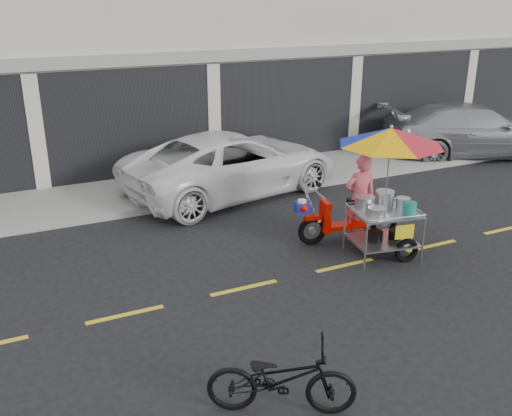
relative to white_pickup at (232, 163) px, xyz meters
name	(u,v)px	position (x,y,z in m)	size (l,w,h in m)	color
ground	(345,265)	(0.27, -4.57, -0.76)	(90.00, 90.00, 0.00)	black
sidewalk	(229,178)	(0.27, 0.93, -0.68)	(45.00, 3.00, 0.15)	gray
shophouse_block	(246,5)	(3.09, 6.01, 3.48)	(36.00, 8.11, 10.40)	beige
centerline	(345,265)	(0.27, -4.57, -0.75)	(42.00, 0.10, 0.01)	gold
white_pickup	(232,163)	(0.00, 0.00, 0.00)	(2.51, 5.44, 1.51)	white
silver_pickup	(472,130)	(7.83, 0.13, 0.03)	(2.19, 5.39, 1.56)	#989B9F
near_bicycle	(281,378)	(-2.54, -7.49, -0.30)	(0.61, 1.74, 0.92)	black
food_vendor_rig	(377,171)	(1.15, -4.16, 0.80)	(2.46, 2.25, 2.48)	black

